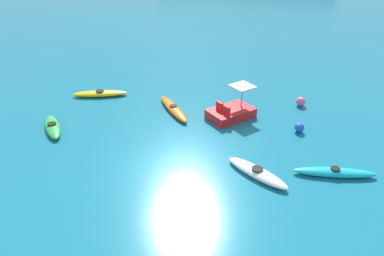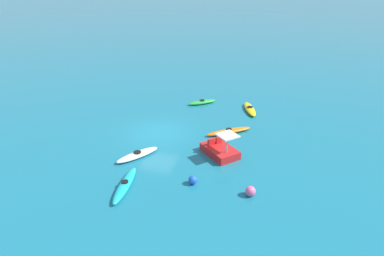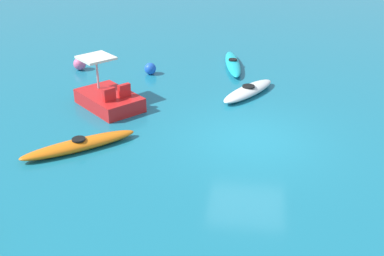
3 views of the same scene
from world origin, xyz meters
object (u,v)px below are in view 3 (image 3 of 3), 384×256
object	(u,v)px
kayak_orange	(79,145)
buoy_pink	(80,64)
kayak_cyan	(233,64)
pedal_boat_red	(109,98)
kayak_white	(248,91)
buoy_blue	(150,69)

from	to	relation	value
kayak_orange	buoy_pink	world-z (taller)	buoy_pink
kayak_orange	kayak_cyan	bearing A→B (deg)	-26.31
kayak_cyan	pedal_boat_red	size ratio (longest dim) A/B	1.22
kayak_white	buoy_pink	world-z (taller)	buoy_pink
kayak_white	buoy_blue	world-z (taller)	buoy_blue
kayak_white	buoy_blue	size ratio (longest dim) A/B	5.92
kayak_white	pedal_boat_red	distance (m)	5.16
kayak_cyan	pedal_boat_red	bearing A→B (deg)	140.34
kayak_cyan	pedal_boat_red	xyz separation A→B (m)	(-4.88, 4.05, 0.17)
kayak_white	kayak_orange	bearing A→B (deg)	136.34
buoy_blue	kayak_orange	bearing A→B (deg)	174.37
kayak_cyan	buoy_pink	size ratio (longest dim) A/B	6.41
kayak_cyan	buoy_blue	size ratio (longest dim) A/B	7.02
kayak_orange	buoy_pink	bearing A→B (deg)	19.47
kayak_white	buoy_blue	xyz separation A→B (m)	(1.73, 4.12, 0.08)
buoy_pink	kayak_orange	bearing A→B (deg)	-160.53
kayak_cyan	kayak_white	distance (m)	3.18
kayak_cyan	buoy_pink	xyz separation A→B (m)	(-1.23, 6.43, 0.10)
pedal_boat_red	kayak_white	bearing A→B (deg)	-69.53
pedal_boat_red	buoy_blue	size ratio (longest dim) A/B	5.75
kayak_white	buoy_blue	bearing A→B (deg)	67.20
kayak_white	kayak_orange	world-z (taller)	same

